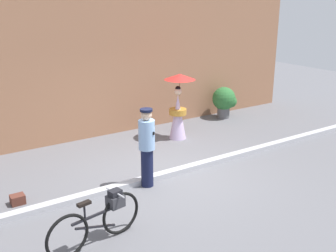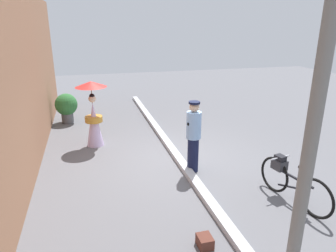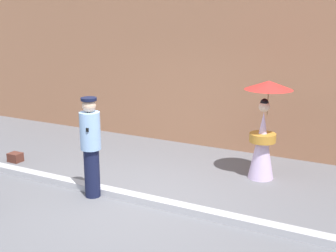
{
  "view_description": "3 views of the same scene",
  "coord_description": "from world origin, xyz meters",
  "views": [
    {
      "loc": [
        -4.6,
        -7.02,
        3.87
      ],
      "look_at": [
        0.1,
        0.17,
        1.13
      ],
      "focal_mm": 43.32,
      "sensor_mm": 36.0,
      "label": 1
    },
    {
      "loc": [
        -6.85,
        2.12,
        3.35
      ],
      "look_at": [
        -0.22,
        0.33,
        1.04
      ],
      "focal_mm": 32.57,
      "sensor_mm": 36.0,
      "label": 2
    },
    {
      "loc": [
        3.76,
        -5.78,
        3.05
      ],
      "look_at": [
        0.51,
        0.41,
        1.24
      ],
      "focal_mm": 47.38,
      "sensor_mm": 36.0,
      "label": 3
    }
  ],
  "objects": [
    {
      "name": "person_officer",
      "position": [
        -0.64,
        -0.16,
        0.91
      ],
      "size": [
        0.34,
        0.36,
        1.71
      ],
      "color": "#141938",
      "rests_on": "ground_plane"
    },
    {
      "name": "backpack_on_pavement",
      "position": [
        -3.17,
        0.52,
        0.1
      ],
      "size": [
        0.27,
        0.22,
        0.19
      ],
      "color": "#592D23",
      "rests_on": "ground_plane"
    },
    {
      "name": "sidewalk_curb",
      "position": [
        0.0,
        0.0,
        0.06
      ],
      "size": [
        14.0,
        0.2,
        0.12
      ],
      "primitive_type": "cube",
      "color": "#B2B2B7",
      "rests_on": "ground_plane"
    },
    {
      "name": "ground_plane",
      "position": [
        0.0,
        0.0,
        0.0
      ],
      "size": [
        30.0,
        30.0,
        0.0
      ],
      "primitive_type": "plane",
      "color": "slate"
    },
    {
      "name": "person_with_parasol",
      "position": [
        1.66,
        2.01,
        0.97
      ],
      "size": [
        0.87,
        0.87,
        1.85
      ],
      "color": "silver",
      "rests_on": "ground_plane"
    },
    {
      "name": "building_wall",
      "position": [
        0.0,
        3.6,
        2.08
      ],
      "size": [
        14.0,
        0.4,
        4.17
      ],
      "primitive_type": "cube",
      "color": "#9E6B4C",
      "rests_on": "ground_plane"
    }
  ]
}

